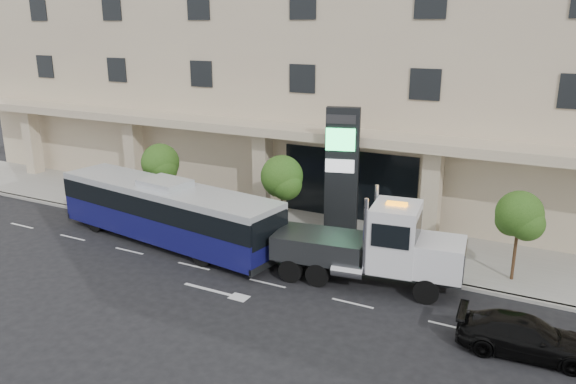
# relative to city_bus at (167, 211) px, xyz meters

# --- Properties ---
(ground) EXTENTS (120.00, 120.00, 0.00)m
(ground) POSITION_rel_city_bus_xyz_m (7.01, -0.36, -1.73)
(ground) COLOR black
(ground) RESTS_ON ground
(sidewalk) EXTENTS (120.00, 6.00, 0.15)m
(sidewalk) POSITION_rel_city_bus_xyz_m (7.01, 4.64, -1.65)
(sidewalk) COLOR gray
(sidewalk) RESTS_ON ground
(curb) EXTENTS (120.00, 0.30, 0.15)m
(curb) POSITION_rel_city_bus_xyz_m (7.01, 1.64, -1.65)
(curb) COLOR gray
(curb) RESTS_ON ground
(convention_center) EXTENTS (60.00, 17.60, 20.00)m
(convention_center) POSITION_rel_city_bus_xyz_m (7.01, 15.06, 8.25)
(convention_center) COLOR #BEA98E
(convention_center) RESTS_ON ground
(tree_left) EXTENTS (2.27, 2.20, 4.22)m
(tree_left) POSITION_rel_city_bus_xyz_m (-2.96, 3.23, 1.38)
(tree_left) COLOR #422B19
(tree_left) RESTS_ON sidewalk
(tree_mid) EXTENTS (2.28, 2.20, 4.38)m
(tree_mid) POSITION_rel_city_bus_xyz_m (5.04, 3.23, 1.53)
(tree_mid) COLOR #422B19
(tree_mid) RESTS_ON sidewalk
(tree_right) EXTENTS (2.10, 2.00, 4.04)m
(tree_right) POSITION_rel_city_bus_xyz_m (16.54, 3.23, 1.31)
(tree_right) COLOR #422B19
(tree_right) RESTS_ON sidewalk
(city_bus) EXTENTS (13.64, 4.63, 3.39)m
(city_bus) POSITION_rel_city_bus_xyz_m (0.00, 0.00, 0.00)
(city_bus) COLOR black
(city_bus) RESTS_ON ground
(tow_truck) EXTENTS (9.35, 3.30, 4.23)m
(tow_truck) POSITION_rel_city_bus_xyz_m (11.17, 0.22, 0.01)
(tow_truck) COLOR #2D3033
(tow_truck) RESTS_ON ground
(black_sedan) EXTENTS (4.74, 2.25, 1.33)m
(black_sedan) POSITION_rel_city_bus_xyz_m (17.59, -2.54, -1.06)
(black_sedan) COLOR black
(black_sedan) RESTS_ON ground
(signage_pylon) EXTENTS (1.80, 1.06, 6.83)m
(signage_pylon) POSITION_rel_city_bus_xyz_m (7.72, 4.75, 1.89)
(signage_pylon) COLOR black
(signage_pylon) RESTS_ON sidewalk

